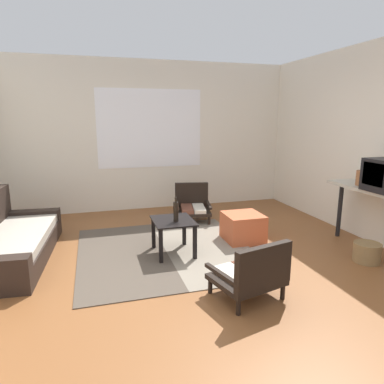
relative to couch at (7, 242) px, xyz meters
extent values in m
plane|color=brown|center=(2.10, -1.05, -0.23)|extent=(7.80, 7.80, 0.00)
cube|color=silver|center=(2.10, 2.01, 1.12)|extent=(5.60, 0.12, 2.70)
cube|color=white|center=(2.10, 1.95, 1.27)|extent=(1.91, 0.01, 1.41)
cube|color=#4C4238|center=(1.34, -0.25, -0.22)|extent=(1.09, 2.27, 0.01)
cube|color=gray|center=(2.44, -0.25, -0.22)|extent=(1.09, 2.27, 0.01)
cube|color=black|center=(0.07, -0.01, -0.11)|extent=(0.94, 2.01, 0.23)
cube|color=#B2A899|center=(0.10, -0.01, 0.05)|extent=(0.83, 1.83, 0.10)
cube|color=black|center=(0.14, 0.88, -0.04)|extent=(0.81, 0.24, 0.38)
cube|color=black|center=(1.97, -0.37, 0.21)|extent=(0.50, 0.58, 0.02)
cube|color=black|center=(1.76, -0.12, -0.01)|extent=(0.04, 0.04, 0.43)
cube|color=black|center=(2.18, -0.12, -0.01)|extent=(0.04, 0.04, 0.43)
cube|color=black|center=(1.76, -0.62, -0.01)|extent=(0.04, 0.04, 0.43)
cube|color=black|center=(2.18, -0.62, -0.01)|extent=(0.04, 0.04, 0.43)
cylinder|color=black|center=(2.79, 0.61, -0.15)|extent=(0.04, 0.04, 0.14)
cylinder|color=black|center=(2.31, 0.71, -0.15)|extent=(0.04, 0.04, 0.14)
cylinder|color=black|center=(2.88, 1.08, -0.15)|extent=(0.04, 0.04, 0.14)
cylinder|color=black|center=(2.41, 1.17, -0.15)|extent=(0.04, 0.04, 0.14)
cube|color=black|center=(2.60, 0.89, -0.06)|extent=(0.66, 0.65, 0.05)
cube|color=beige|center=(2.69, 0.85, 0.00)|extent=(0.28, 0.52, 0.06)
cube|color=brown|center=(2.50, 0.89, 0.00)|extent=(0.28, 0.52, 0.06)
cube|color=black|center=(2.65, 1.13, 0.17)|extent=(0.57, 0.18, 0.41)
cube|color=black|center=(2.85, 0.84, 0.06)|extent=(0.15, 0.55, 0.04)
cube|color=black|center=(2.34, 0.94, 0.06)|extent=(0.15, 0.55, 0.04)
cylinder|color=black|center=(2.09, -1.45, -0.15)|extent=(0.04, 0.04, 0.15)
cylinder|color=black|center=(2.60, -1.32, -0.15)|extent=(0.04, 0.04, 0.15)
cylinder|color=black|center=(2.20, -1.88, -0.15)|extent=(0.04, 0.04, 0.15)
cylinder|color=black|center=(2.71, -1.75, -0.15)|extent=(0.04, 0.04, 0.15)
cube|color=black|center=(2.40, -1.60, -0.05)|extent=(0.72, 0.66, 0.05)
cube|color=beige|center=(2.29, -1.60, 0.00)|extent=(0.31, 0.50, 0.06)
cube|color=brown|center=(2.50, -1.55, 0.00)|extent=(0.31, 0.50, 0.06)
cube|color=black|center=(2.46, -1.82, 0.17)|extent=(0.61, 0.22, 0.39)
cube|color=black|center=(2.12, -1.67, 0.06)|extent=(0.17, 0.52, 0.04)
cube|color=black|center=(2.68, -1.53, 0.06)|extent=(0.17, 0.52, 0.04)
cube|color=#BC5633|center=(3.01, -0.18, -0.03)|extent=(0.51, 0.51, 0.39)
cube|color=#B2AD9E|center=(4.43, -1.04, 0.58)|extent=(0.44, 1.41, 0.04)
cylinder|color=black|center=(4.43, -0.39, 0.17)|extent=(0.06, 0.06, 0.79)
cube|color=black|center=(4.19, -1.16, 0.82)|extent=(0.01, 0.31, 0.27)
cylinder|color=#935B38|center=(4.43, -0.81, 0.70)|extent=(0.23, 0.23, 0.19)
cylinder|color=#935B38|center=(4.43, -0.81, 0.84)|extent=(0.10, 0.10, 0.10)
cylinder|color=black|center=(1.99, -0.43, 0.34)|extent=(0.06, 0.06, 0.24)
cylinder|color=black|center=(1.99, -0.43, 0.49)|extent=(0.03, 0.03, 0.06)
cylinder|color=olive|center=(4.14, -1.26, -0.11)|extent=(0.31, 0.31, 0.23)
camera|label=1|loc=(1.05, -4.36, 1.47)|focal=32.07mm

